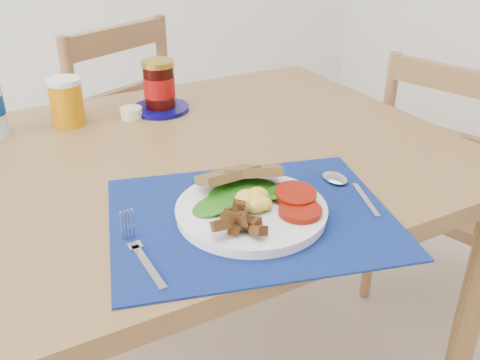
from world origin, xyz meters
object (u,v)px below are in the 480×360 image
(breakfast_plate, at_px, (250,208))
(jam_on_saucer, at_px, (159,89))
(chair_end, at_px, (448,165))
(juice_glass, at_px, (67,103))
(chair_far, at_px, (104,130))

(breakfast_plate, relative_size, jam_on_saucer, 1.76)
(breakfast_plate, height_order, jam_on_saucer, jam_on_saucer)
(chair_end, bearing_deg, juice_glass, 55.95)
(jam_on_saucer, bearing_deg, breakfast_plate, -95.91)
(breakfast_plate, height_order, juice_glass, juice_glass)
(juice_glass, bearing_deg, jam_on_saucer, -4.66)
(jam_on_saucer, bearing_deg, chair_end, -20.40)
(juice_glass, bearing_deg, breakfast_plate, -73.97)
(jam_on_saucer, bearing_deg, chair_far, 98.37)
(chair_far, height_order, juice_glass, chair_far)
(chair_far, relative_size, chair_end, 1.07)
(breakfast_plate, bearing_deg, chair_far, 96.79)
(chair_end, height_order, juice_glass, chair_end)
(chair_far, bearing_deg, juice_glass, 42.32)
(chair_far, bearing_deg, breakfast_plate, 66.51)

